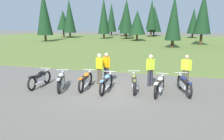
{
  "coord_description": "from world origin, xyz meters",
  "views": [
    {
      "loc": [
        2.96,
        -10.03,
        3.26
      ],
      "look_at": [
        0.0,
        0.6,
        0.9
      ],
      "focal_mm": 35.46,
      "sensor_mm": 36.0,
      "label": 1
    }
  ],
  "objects_px": {
    "motorcycle_black": "(40,78)",
    "motorcycle_cream": "(160,85)",
    "rider_near_row_end": "(151,68)",
    "motorcycle_olive": "(134,82)",
    "motorcycle_orange": "(86,80)",
    "motorcycle_sky_blue": "(106,83)",
    "motorcycle_silver": "(61,81)",
    "rider_checking_bike": "(106,66)",
    "motorcycle_navy": "(184,84)",
    "rider_with_back_turned": "(186,69)",
    "rider_in_hivis_vest": "(99,67)"
  },
  "relations": [
    {
      "from": "motorcycle_silver",
      "to": "motorcycle_orange",
      "type": "bearing_deg",
      "value": 19.22
    },
    {
      "from": "motorcycle_navy",
      "to": "rider_with_back_turned",
      "type": "xyz_separation_m",
      "value": [
        0.1,
        1.19,
        0.51
      ]
    },
    {
      "from": "motorcycle_cream",
      "to": "motorcycle_navy",
      "type": "xyz_separation_m",
      "value": [
        1.11,
        0.45,
        0.0
      ]
    },
    {
      "from": "motorcycle_silver",
      "to": "rider_with_back_turned",
      "type": "bearing_deg",
      "value": 19.85
    },
    {
      "from": "motorcycle_navy",
      "to": "rider_checking_bike",
      "type": "distance_m",
      "value": 4.19
    },
    {
      "from": "motorcycle_orange",
      "to": "rider_checking_bike",
      "type": "bearing_deg",
      "value": 64.12
    },
    {
      "from": "motorcycle_black",
      "to": "motorcycle_navy",
      "type": "relative_size",
      "value": 1.02
    },
    {
      "from": "motorcycle_sky_blue",
      "to": "rider_near_row_end",
      "type": "xyz_separation_m",
      "value": [
        1.94,
        1.5,
        0.51
      ]
    },
    {
      "from": "motorcycle_sky_blue",
      "to": "rider_with_back_turned",
      "type": "height_order",
      "value": "rider_with_back_turned"
    },
    {
      "from": "motorcycle_sky_blue",
      "to": "motorcycle_navy",
      "type": "distance_m",
      "value": 3.68
    },
    {
      "from": "motorcycle_black",
      "to": "motorcycle_cream",
      "type": "relative_size",
      "value": 1.0
    },
    {
      "from": "motorcycle_silver",
      "to": "motorcycle_black",
      "type": "bearing_deg",
      "value": 175.82
    },
    {
      "from": "motorcycle_sky_blue",
      "to": "rider_near_row_end",
      "type": "height_order",
      "value": "rider_near_row_end"
    },
    {
      "from": "rider_checking_bike",
      "to": "rider_near_row_end",
      "type": "bearing_deg",
      "value": -0.74
    },
    {
      "from": "motorcycle_orange",
      "to": "motorcycle_sky_blue",
      "type": "xyz_separation_m",
      "value": [
        1.14,
        -0.15,
        0.0
      ]
    },
    {
      "from": "motorcycle_sky_blue",
      "to": "motorcycle_orange",
      "type": "bearing_deg",
      "value": 172.54
    },
    {
      "from": "motorcycle_silver",
      "to": "rider_in_hivis_vest",
      "type": "distance_m",
      "value": 2.13
    },
    {
      "from": "motorcycle_cream",
      "to": "motorcycle_olive",
      "type": "bearing_deg",
      "value": 170.81
    },
    {
      "from": "motorcycle_black",
      "to": "rider_in_hivis_vest",
      "type": "height_order",
      "value": "rider_in_hivis_vest"
    },
    {
      "from": "motorcycle_sky_blue",
      "to": "motorcycle_cream",
      "type": "relative_size",
      "value": 1.0
    },
    {
      "from": "rider_in_hivis_vest",
      "to": "rider_near_row_end",
      "type": "relative_size",
      "value": 1.0
    },
    {
      "from": "motorcycle_sky_blue",
      "to": "motorcycle_black",
      "type": "bearing_deg",
      "value": -177.38
    },
    {
      "from": "motorcycle_black",
      "to": "motorcycle_cream",
      "type": "height_order",
      "value": "same"
    },
    {
      "from": "motorcycle_silver",
      "to": "motorcycle_orange",
      "type": "xyz_separation_m",
      "value": [
        1.16,
        0.4,
        0.0
      ]
    },
    {
      "from": "rider_checking_bike",
      "to": "motorcycle_navy",
      "type": "bearing_deg",
      "value": -11.28
    },
    {
      "from": "rider_checking_bike",
      "to": "rider_near_row_end",
      "type": "relative_size",
      "value": 1.0
    },
    {
      "from": "motorcycle_black",
      "to": "rider_checking_bike",
      "type": "xyz_separation_m",
      "value": [
        3.09,
        1.7,
        0.51
      ]
    },
    {
      "from": "motorcycle_orange",
      "to": "rider_near_row_end",
      "type": "bearing_deg",
      "value": 23.73
    },
    {
      "from": "motorcycle_black",
      "to": "motorcycle_sky_blue",
      "type": "relative_size",
      "value": 1.0
    },
    {
      "from": "motorcycle_olive",
      "to": "motorcycle_cream",
      "type": "distance_m",
      "value": 1.25
    },
    {
      "from": "motorcycle_silver",
      "to": "motorcycle_orange",
      "type": "distance_m",
      "value": 1.23
    },
    {
      "from": "rider_near_row_end",
      "to": "motorcycle_olive",
      "type": "bearing_deg",
      "value": -123.2
    },
    {
      "from": "motorcycle_silver",
      "to": "motorcycle_sky_blue",
      "type": "relative_size",
      "value": 0.95
    },
    {
      "from": "rider_with_back_turned",
      "to": "rider_near_row_end",
      "type": "xyz_separation_m",
      "value": [
        -1.77,
        -0.41,
        0.0
      ]
    },
    {
      "from": "motorcycle_black",
      "to": "motorcycle_orange",
      "type": "relative_size",
      "value": 1.0
    },
    {
      "from": "rider_in_hivis_vest",
      "to": "motorcycle_cream",
      "type": "bearing_deg",
      "value": -14.27
    },
    {
      "from": "motorcycle_orange",
      "to": "motorcycle_cream",
      "type": "height_order",
      "value": "same"
    },
    {
      "from": "motorcycle_navy",
      "to": "rider_checking_bike",
      "type": "relative_size",
      "value": 1.23
    },
    {
      "from": "motorcycle_cream",
      "to": "rider_near_row_end",
      "type": "relative_size",
      "value": 1.25
    },
    {
      "from": "motorcycle_black",
      "to": "rider_in_hivis_vest",
      "type": "bearing_deg",
      "value": 23.86
    },
    {
      "from": "motorcycle_sky_blue",
      "to": "motorcycle_cream",
      "type": "distance_m",
      "value": 2.51
    },
    {
      "from": "motorcycle_black",
      "to": "motorcycle_olive",
      "type": "bearing_deg",
      "value": 7.45
    },
    {
      "from": "motorcycle_cream",
      "to": "rider_in_hivis_vest",
      "type": "xyz_separation_m",
      "value": [
        -3.22,
        0.82,
        0.51
      ]
    },
    {
      "from": "motorcycle_silver",
      "to": "motorcycle_cream",
      "type": "height_order",
      "value": "same"
    },
    {
      "from": "motorcycle_orange",
      "to": "motorcycle_olive",
      "type": "distance_m",
      "value": 2.42
    },
    {
      "from": "rider_near_row_end",
      "to": "motorcycle_navy",
      "type": "bearing_deg",
      "value": -25.07
    },
    {
      "from": "motorcycle_orange",
      "to": "motorcycle_silver",
      "type": "bearing_deg",
      "value": -160.78
    },
    {
      "from": "rider_near_row_end",
      "to": "rider_in_hivis_vest",
      "type": "bearing_deg",
      "value": -171.17
    },
    {
      "from": "rider_near_row_end",
      "to": "motorcycle_black",
      "type": "bearing_deg",
      "value": -163.14
    },
    {
      "from": "motorcycle_olive",
      "to": "rider_with_back_turned",
      "type": "relative_size",
      "value": 1.25
    }
  ]
}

